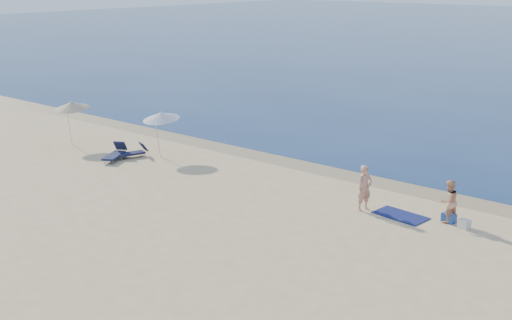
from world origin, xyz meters
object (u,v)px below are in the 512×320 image
at_px(umbrella_near, 161,116).
at_px(person_right, 448,201).
at_px(person_left, 365,188).
at_px(blue_cooler, 449,218).

bearing_deg(umbrella_near, person_right, -0.54).
height_order(person_right, umbrella_near, umbrella_near).
height_order(person_left, person_right, person_left).
height_order(blue_cooler, umbrella_near, umbrella_near).
relative_size(person_left, umbrella_near, 0.75).
distance_m(person_left, umbrella_near, 11.53).
bearing_deg(person_right, umbrella_near, -60.89).
bearing_deg(person_left, blue_cooler, -55.40).
bearing_deg(blue_cooler, umbrella_near, -168.17).
bearing_deg(umbrella_near, blue_cooler, -0.39).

